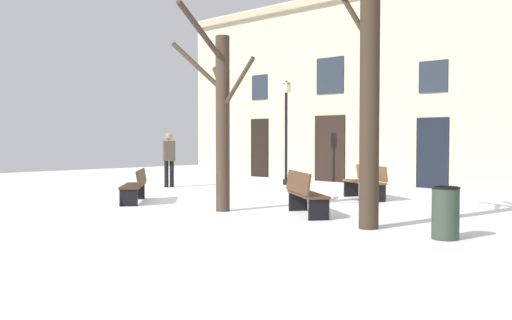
% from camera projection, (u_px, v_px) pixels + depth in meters
% --- Properties ---
extents(ground_plane, '(32.06, 32.06, 0.00)m').
position_uv_depth(ground_plane, '(213.00, 203.00, 14.80)').
color(ground_plane, white).
extents(building_facade, '(20.04, 0.60, 7.01)m').
position_uv_depth(building_facade, '(387.00, 82.00, 20.27)').
color(building_facade, beige).
rests_on(building_facade, ground).
extents(tree_left_of_center, '(2.29, 2.02, 4.40)m').
position_uv_depth(tree_left_of_center, '(221.00, 114.00, 13.02)').
color(tree_left_of_center, '#423326').
rests_on(tree_left_of_center, ground).
extents(tree_near_facade, '(2.23, 1.81, 5.62)m').
position_uv_depth(tree_near_facade, '(366.00, 69.00, 10.51)').
color(tree_near_facade, '#382B1E').
rests_on(tree_near_facade, ground).
extents(streetlamp, '(0.30, 0.30, 3.61)m').
position_uv_depth(streetlamp, '(286.00, 121.00, 20.25)').
color(streetlamp, black).
rests_on(streetlamp, ground).
extents(litter_bin, '(0.47, 0.47, 0.86)m').
position_uv_depth(litter_bin, '(445.00, 213.00, 9.51)').
color(litter_bin, '#2D3D2D').
rests_on(litter_bin, ground).
extents(bench_by_litter_bin, '(1.66, 1.18, 0.91)m').
position_uv_depth(bench_by_litter_bin, '(366.00, 182.00, 15.65)').
color(bench_by_litter_bin, brown).
rests_on(bench_by_litter_bin, ground).
extents(bench_back_to_back_right, '(1.64, 1.50, 0.84)m').
position_uv_depth(bench_back_to_back_right, '(135.00, 186.00, 14.83)').
color(bench_back_to_back_right, '#3D2819').
rests_on(bench_back_to_back_right, ground).
extents(bench_near_center_tree, '(1.66, 1.34, 0.94)m').
position_uv_depth(bench_near_center_tree, '(305.00, 193.00, 12.40)').
color(bench_near_center_tree, '#51331E').
rests_on(bench_near_center_tree, ground).
extents(person_crossing_plaza, '(0.36, 0.44, 1.80)m').
position_uv_depth(person_crossing_plaza, '(169.00, 157.00, 19.37)').
color(person_crossing_plaza, black).
rests_on(person_crossing_plaza, ground).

